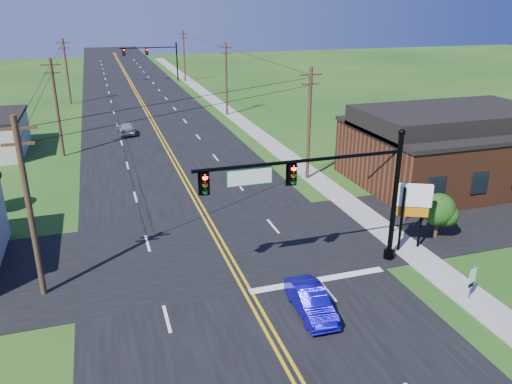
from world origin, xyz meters
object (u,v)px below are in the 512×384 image
object	(u,v)px
route_sign	(472,279)
stop_sign	(407,201)
blue_car	(311,302)
signal_mast_main	(320,188)
signal_mast_far	(153,56)

from	to	relation	value
route_sign	stop_sign	distance (m)	9.17
blue_car	stop_sign	bearing A→B (deg)	39.20
route_sign	signal_mast_main	bearing A→B (deg)	122.82
route_sign	stop_sign	xyz separation A→B (m)	(2.24, 8.88, 0.37)
signal_mast_main	blue_car	world-z (taller)	signal_mast_main
signal_mast_far	route_sign	world-z (taller)	signal_mast_far
signal_mast_far	stop_sign	world-z (taller)	signal_mast_far
signal_mast_main	route_sign	size ratio (longest dim) A/B	5.63
route_sign	stop_sign	world-z (taller)	stop_sign
signal_mast_far	route_sign	distance (m)	77.19
stop_sign	blue_car	bearing A→B (deg)	-118.50
signal_mast_main	signal_mast_far	distance (m)	72.00
signal_mast_far	stop_sign	xyz separation A→B (m)	(8.01, -68.02, -3.00)
signal_mast_far	blue_car	bearing A→B (deg)	-91.52
signal_mast_far	blue_car	size ratio (longest dim) A/B	2.85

